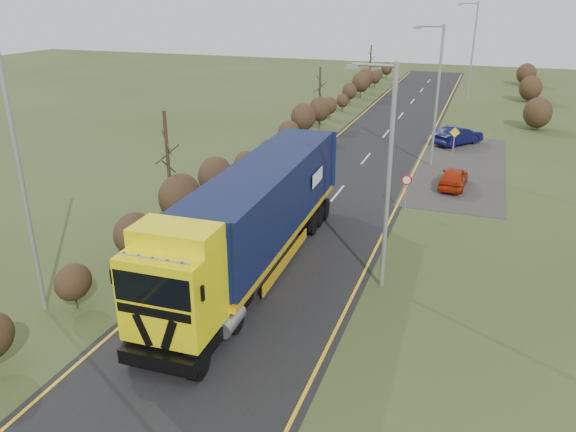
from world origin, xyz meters
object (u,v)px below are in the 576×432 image
(car_red_hatchback, at_px, (454,177))
(lorry, at_px, (255,215))
(speed_sign, at_px, (406,186))
(car_blue_sedan, at_px, (458,136))
(streetlight_near, at_px, (386,171))

(car_red_hatchback, bearing_deg, lorry, 66.32)
(car_red_hatchback, height_order, speed_sign, speed_sign)
(lorry, height_order, speed_sign, lorry)
(lorry, distance_m, car_red_hatchback, 16.11)
(car_blue_sedan, bearing_deg, streetlight_near, 124.03)
(streetlight_near, xyz_separation_m, speed_sign, (-0.29, 8.88, -3.52))
(lorry, xyz_separation_m, car_blue_sedan, (6.72, 25.11, -1.86))
(lorry, height_order, car_blue_sedan, lorry)
(lorry, distance_m, speed_sign, 10.62)
(streetlight_near, bearing_deg, car_blue_sedan, 86.68)
(streetlight_near, height_order, speed_sign, streetlight_near)
(car_red_hatchback, relative_size, streetlight_near, 0.42)
(car_red_hatchback, height_order, streetlight_near, streetlight_near)
(car_blue_sedan, distance_m, speed_sign, 15.93)
(lorry, relative_size, car_blue_sedan, 3.75)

